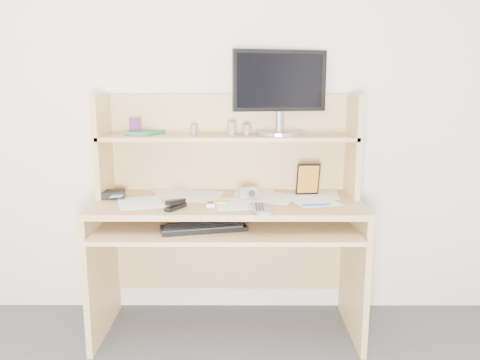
{
  "coord_description": "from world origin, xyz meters",
  "views": [
    {
      "loc": [
        0.07,
        -0.92,
        1.32
      ],
      "look_at": [
        0.07,
        1.43,
        0.87
      ],
      "focal_mm": 35.0,
      "sensor_mm": 36.0,
      "label": 1
    }
  ],
  "objects_px": {
    "tv_remote": "(259,210)",
    "game_case": "(308,179)",
    "keyboard": "(204,227)",
    "monitor": "(280,90)",
    "desk": "(228,207)"
  },
  "relations": [
    {
      "from": "desk",
      "to": "keyboard",
      "type": "relative_size",
      "value": 3.2
    },
    {
      "from": "desk",
      "to": "tv_remote",
      "type": "bearing_deg",
      "value": -64.5
    },
    {
      "from": "tv_remote",
      "to": "game_case",
      "type": "relative_size",
      "value": 1.14
    },
    {
      "from": "tv_remote",
      "to": "monitor",
      "type": "height_order",
      "value": "monitor"
    },
    {
      "from": "tv_remote",
      "to": "game_case",
      "type": "distance_m",
      "value": 0.46
    },
    {
      "from": "keyboard",
      "to": "game_case",
      "type": "height_order",
      "value": "game_case"
    },
    {
      "from": "keyboard",
      "to": "monitor",
      "type": "height_order",
      "value": "monitor"
    },
    {
      "from": "desk",
      "to": "tv_remote",
      "type": "relative_size",
      "value": 6.95
    },
    {
      "from": "desk",
      "to": "game_case",
      "type": "bearing_deg",
      "value": 3.6
    },
    {
      "from": "tv_remote",
      "to": "game_case",
      "type": "xyz_separation_m",
      "value": [
        0.28,
        0.36,
        0.08
      ]
    },
    {
      "from": "tv_remote",
      "to": "monitor",
      "type": "xyz_separation_m",
      "value": [
        0.12,
        0.46,
        0.56
      ]
    },
    {
      "from": "keyboard",
      "to": "game_case",
      "type": "bearing_deg",
      "value": 15.86
    },
    {
      "from": "keyboard",
      "to": "tv_remote",
      "type": "height_order",
      "value": "tv_remote"
    },
    {
      "from": "desk",
      "to": "keyboard",
      "type": "distance_m",
      "value": 0.31
    },
    {
      "from": "keyboard",
      "to": "tv_remote",
      "type": "xyz_separation_m",
      "value": [
        0.27,
        -0.05,
        0.1
      ]
    }
  ]
}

